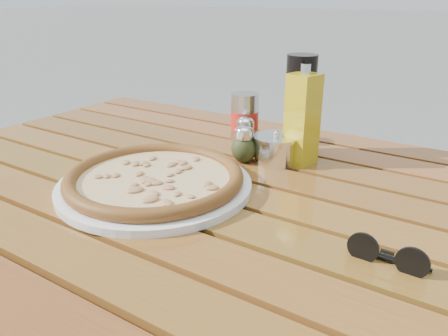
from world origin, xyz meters
The scene contains 10 objects.
table centered at (0.00, 0.00, 0.67)m, with size 1.40×0.90×0.75m.
plate centered at (-0.09, -0.07, 0.76)m, with size 0.36×0.36×0.01m, color white.
pizza centered at (-0.09, -0.07, 0.77)m, with size 0.38×0.38×0.03m.
pepper_shaker centered at (-0.06, 0.20, 0.79)m, with size 0.06×0.06×0.08m.
oregano_shaker centered at (-0.02, 0.14, 0.79)m, with size 0.06×0.06×0.08m.
dark_bottle centered at (0.05, 0.25, 0.86)m, with size 0.07×0.07×0.22m, color black.
soda_can centered at (-0.09, 0.25, 0.81)m, with size 0.08×0.08×0.12m.
olive_oil_cruet centered at (0.08, 0.20, 0.85)m, with size 0.07×0.07×0.21m.
parmesan_tin centered at (0.03, 0.17, 0.78)m, with size 0.11×0.11×0.07m.
sunglasses centered at (0.33, -0.09, 0.77)m, with size 0.11×0.02×0.04m.
Camera 1 is at (0.42, -0.63, 1.09)m, focal length 35.00 mm.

